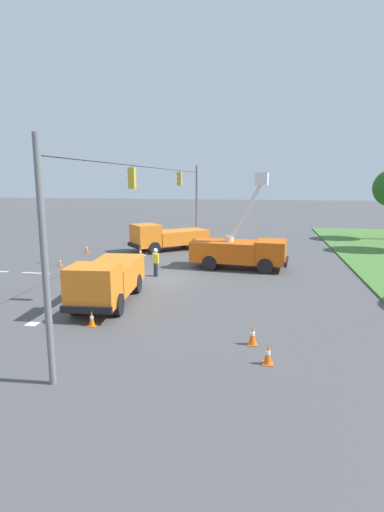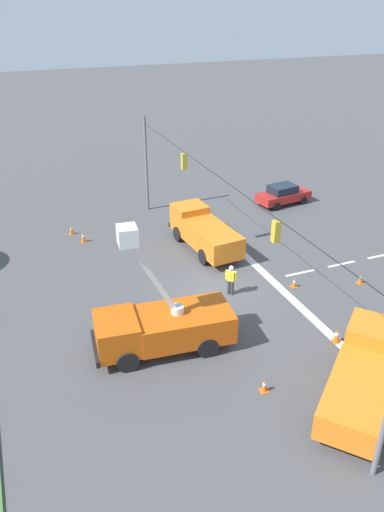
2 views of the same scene
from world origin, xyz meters
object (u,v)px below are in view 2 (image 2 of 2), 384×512
sedan_red (283,194)px  traffic_cone_foreground_left (264,385)px  utility_truck_bucket_lift (162,325)px  traffic_cone_near_bucket (360,279)px  traffic_cone_foreground_right (71,230)px  utility_truck_support_near (204,231)px  road_worker (231,278)px  utility_truck_support_far (365,374)px  traffic_cone_far_left (337,335)px  traffic_cone_mid_right (83,237)px  traffic_cone_far_right (294,282)px  traffic_cone_lane_edge_a (180,227)px

sedan_red → traffic_cone_foreground_left: bearing=147.0°
utility_truck_bucket_lift → traffic_cone_near_bucket: 12.60m
traffic_cone_foreground_left → traffic_cone_foreground_right: traffic_cone_foreground_right is taller
utility_truck_support_near → traffic_cone_near_bucket: size_ratio=11.18×
utility_truck_support_near → road_worker: utility_truck_support_near is taller
utility_truck_support_far → road_worker: (9.22, 1.54, -0.17)m
utility_truck_bucket_lift → traffic_cone_foreground_right: size_ratio=9.57×
traffic_cone_foreground_left → traffic_cone_far_left: 5.13m
traffic_cone_mid_right → traffic_cone_far_left: bearing=-149.5°
road_worker → sedan_red: bearing=-42.4°
utility_truck_bucket_lift → road_worker: utility_truck_bucket_lift is taller
traffic_cone_mid_right → traffic_cone_foreground_right: bearing=19.8°
sedan_red → traffic_cone_far_right: bearing=151.9°
traffic_cone_foreground_left → traffic_cone_far_left: size_ratio=0.83×
traffic_cone_lane_edge_a → traffic_cone_far_left: 14.87m
traffic_cone_foreground_right → traffic_cone_near_bucket: 19.22m
traffic_cone_lane_edge_a → utility_truck_support_near: bearing=-170.6°
utility_truck_support_far → traffic_cone_foreground_right: utility_truck_support_far is taller
road_worker → traffic_cone_far_right: size_ratio=2.94×
sedan_red → utility_truck_support_far: bearing=157.6°
utility_truck_support_near → traffic_cone_mid_right: utility_truck_support_near is taller
road_worker → traffic_cone_far_left: (-5.78, -2.82, -0.62)m
utility_truck_support_near → traffic_cone_foreground_right: 9.39m
road_worker → utility_truck_support_far: bearing=-170.5°
sedan_red → traffic_cone_near_bucket: 12.64m
traffic_cone_foreground_right → traffic_cone_far_left: size_ratio=0.90×
utility_truck_bucket_lift → sedan_red: size_ratio=1.48×
traffic_cone_foreground_right → traffic_cone_lane_edge_a: 7.50m
utility_truck_bucket_lift → traffic_cone_mid_right: (12.79, 1.23, -0.94)m
traffic_cone_near_bucket → traffic_cone_far_right: bearing=74.0°
utility_truck_support_near → traffic_cone_lane_edge_a: (3.09, 0.51, -0.91)m
utility_truck_support_near → traffic_cone_far_right: size_ratio=11.03×
traffic_cone_lane_edge_a → traffic_cone_far_left: size_ratio=0.83×
sedan_red → traffic_cone_mid_right: bearing=93.7°
utility_truck_support_near → traffic_cone_foreground_right: bearing=55.0°
road_worker → traffic_cone_far_left: bearing=-154.0°
traffic_cone_foreground_left → traffic_cone_far_right: (6.79, -5.73, -0.02)m
traffic_cone_far_left → traffic_cone_foreground_left: bearing=109.1°
utility_truck_support_far → sedan_red: utility_truck_support_far is taller
utility_truck_support_far → traffic_cone_far_left: bearing=-20.4°
sedan_red → traffic_cone_far_right: 12.87m
traffic_cone_foreground_left → traffic_cone_foreground_right: size_ratio=0.92×
utility_truck_support_far → traffic_cone_lane_edge_a: utility_truck_support_far is taller
traffic_cone_lane_edge_a → utility_truck_support_far: bearing=-176.2°
utility_truck_bucket_lift → traffic_cone_far_left: utility_truck_bucket_lift is taller
traffic_cone_foreground_right → traffic_cone_lane_edge_a: (-2.28, -7.15, -0.03)m
traffic_cone_mid_right → traffic_cone_near_bucket: 17.82m
traffic_cone_mid_right → traffic_cone_lane_edge_a: traffic_cone_mid_right is taller
road_worker → traffic_cone_mid_right: 11.53m
utility_truck_bucket_lift → traffic_cone_near_bucket: (1.40, -12.48, -1.03)m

